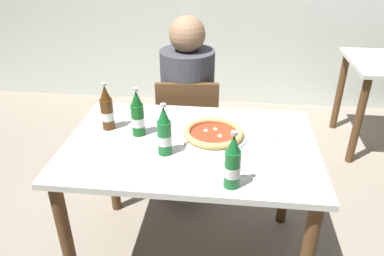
{
  "coord_description": "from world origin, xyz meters",
  "views": [
    {
      "loc": [
        0.17,
        -1.5,
        1.65
      ],
      "look_at": [
        0.0,
        0.05,
        0.8
      ],
      "focal_mm": 34.34,
      "sensor_mm": 36.0,
      "label": 1
    }
  ],
  "objects_px": {
    "beer_bottle_right": "(164,133)",
    "beer_bottle_extra": "(107,110)",
    "chair_behind_table": "(188,129)",
    "napkin_with_cutlery": "(266,127)",
    "beer_bottle_center": "(138,116)",
    "beer_bottle_left": "(232,164)",
    "diner_seated": "(188,112)",
    "pizza_margherita_near": "(213,134)",
    "dining_table_main": "(191,162)"
  },
  "relations": [
    {
      "from": "beer_bottle_right",
      "to": "beer_bottle_extra",
      "type": "xyz_separation_m",
      "value": [
        -0.33,
        0.2,
        0.0
      ]
    },
    {
      "from": "chair_behind_table",
      "to": "napkin_with_cutlery",
      "type": "height_order",
      "value": "chair_behind_table"
    },
    {
      "from": "beer_bottle_center",
      "to": "beer_bottle_right",
      "type": "distance_m",
      "value": 0.22
    },
    {
      "from": "beer_bottle_left",
      "to": "diner_seated",
      "type": "bearing_deg",
      "value": 106.77
    },
    {
      "from": "pizza_margherita_near",
      "to": "beer_bottle_left",
      "type": "bearing_deg",
      "value": -76.04
    },
    {
      "from": "beer_bottle_center",
      "to": "napkin_with_cutlery",
      "type": "height_order",
      "value": "beer_bottle_center"
    },
    {
      "from": "pizza_margherita_near",
      "to": "beer_bottle_left",
      "type": "height_order",
      "value": "beer_bottle_left"
    },
    {
      "from": "beer_bottle_center",
      "to": "dining_table_main",
      "type": "bearing_deg",
      "value": -10.37
    },
    {
      "from": "chair_behind_table",
      "to": "diner_seated",
      "type": "bearing_deg",
      "value": -87.83
    },
    {
      "from": "beer_bottle_right",
      "to": "beer_bottle_extra",
      "type": "height_order",
      "value": "same"
    },
    {
      "from": "dining_table_main",
      "to": "diner_seated",
      "type": "distance_m",
      "value": 0.67
    },
    {
      "from": "pizza_margherita_near",
      "to": "napkin_with_cutlery",
      "type": "distance_m",
      "value": 0.3
    },
    {
      "from": "dining_table_main",
      "to": "beer_bottle_right",
      "type": "bearing_deg",
      "value": -134.03
    },
    {
      "from": "pizza_margherita_near",
      "to": "napkin_with_cutlery",
      "type": "height_order",
      "value": "pizza_margherita_near"
    },
    {
      "from": "pizza_margherita_near",
      "to": "beer_bottle_center",
      "type": "xyz_separation_m",
      "value": [
        -0.37,
        -0.01,
        0.08
      ]
    },
    {
      "from": "beer_bottle_center",
      "to": "napkin_with_cutlery",
      "type": "xyz_separation_m",
      "value": [
        0.63,
        0.14,
        -0.1
      ]
    },
    {
      "from": "diner_seated",
      "to": "pizza_margherita_near",
      "type": "distance_m",
      "value": 0.66
    },
    {
      "from": "pizza_margherita_near",
      "to": "beer_bottle_extra",
      "type": "height_order",
      "value": "beer_bottle_extra"
    },
    {
      "from": "beer_bottle_extra",
      "to": "napkin_with_cutlery",
      "type": "bearing_deg",
      "value": 6.73
    },
    {
      "from": "diner_seated",
      "to": "beer_bottle_right",
      "type": "xyz_separation_m",
      "value": [
        -0.01,
        -0.77,
        0.27
      ]
    },
    {
      "from": "beer_bottle_extra",
      "to": "napkin_with_cutlery",
      "type": "relative_size",
      "value": 1.3
    },
    {
      "from": "beer_bottle_right",
      "to": "beer_bottle_extra",
      "type": "relative_size",
      "value": 1.0
    },
    {
      "from": "beer_bottle_center",
      "to": "beer_bottle_right",
      "type": "relative_size",
      "value": 1.0
    },
    {
      "from": "beer_bottle_right",
      "to": "napkin_with_cutlery",
      "type": "bearing_deg",
      "value": 32.19
    },
    {
      "from": "diner_seated",
      "to": "beer_bottle_right",
      "type": "distance_m",
      "value": 0.82
    },
    {
      "from": "pizza_margherita_near",
      "to": "beer_bottle_extra",
      "type": "bearing_deg",
      "value": 175.94
    },
    {
      "from": "pizza_margherita_near",
      "to": "beer_bottle_center",
      "type": "relative_size",
      "value": 1.29
    },
    {
      "from": "beer_bottle_left",
      "to": "beer_bottle_center",
      "type": "height_order",
      "value": "same"
    },
    {
      "from": "chair_behind_table",
      "to": "beer_bottle_left",
      "type": "relative_size",
      "value": 3.44
    },
    {
      "from": "chair_behind_table",
      "to": "beer_bottle_center",
      "type": "relative_size",
      "value": 3.44
    },
    {
      "from": "diner_seated",
      "to": "beer_bottle_left",
      "type": "height_order",
      "value": "diner_seated"
    },
    {
      "from": "beer_bottle_right",
      "to": "napkin_with_cutlery",
      "type": "distance_m",
      "value": 0.57
    },
    {
      "from": "beer_bottle_extra",
      "to": "napkin_with_cutlery",
      "type": "distance_m",
      "value": 0.81
    },
    {
      "from": "diner_seated",
      "to": "beer_bottle_right",
      "type": "bearing_deg",
      "value": -90.68
    },
    {
      "from": "dining_table_main",
      "to": "pizza_margherita_near",
      "type": "bearing_deg",
      "value": 28.15
    },
    {
      "from": "dining_table_main",
      "to": "chair_behind_table",
      "type": "xyz_separation_m",
      "value": [
        -0.09,
        0.61,
        -0.15
      ]
    },
    {
      "from": "pizza_margherita_near",
      "to": "napkin_with_cutlery",
      "type": "relative_size",
      "value": 1.68
    },
    {
      "from": "beer_bottle_extra",
      "to": "dining_table_main",
      "type": "bearing_deg",
      "value": -12.27
    },
    {
      "from": "dining_table_main",
      "to": "pizza_margherita_near",
      "type": "distance_m",
      "value": 0.18
    },
    {
      "from": "chair_behind_table",
      "to": "napkin_with_cutlery",
      "type": "xyz_separation_m",
      "value": [
        0.46,
        -0.42,
        0.27
      ]
    },
    {
      "from": "beer_bottle_right",
      "to": "beer_bottle_center",
      "type": "bearing_deg",
      "value": 135.28
    },
    {
      "from": "beer_bottle_right",
      "to": "diner_seated",
      "type": "bearing_deg",
      "value": 89.32
    },
    {
      "from": "dining_table_main",
      "to": "beer_bottle_extra",
      "type": "bearing_deg",
      "value": 167.73
    },
    {
      "from": "napkin_with_cutlery",
      "to": "chair_behind_table",
      "type": "bearing_deg",
      "value": 137.46
    },
    {
      "from": "dining_table_main",
      "to": "beer_bottle_center",
      "type": "distance_m",
      "value": 0.35
    },
    {
      "from": "diner_seated",
      "to": "beer_bottle_extra",
      "type": "xyz_separation_m",
      "value": [
        -0.34,
        -0.57,
        0.27
      ]
    },
    {
      "from": "dining_table_main",
      "to": "beer_bottle_extra",
      "type": "distance_m",
      "value": 0.49
    },
    {
      "from": "dining_table_main",
      "to": "diner_seated",
      "type": "height_order",
      "value": "diner_seated"
    },
    {
      "from": "napkin_with_cutlery",
      "to": "beer_bottle_left",
      "type": "bearing_deg",
      "value": -108.52
    },
    {
      "from": "dining_table_main",
      "to": "beer_bottle_center",
      "type": "bearing_deg",
      "value": 169.63
    }
  ]
}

